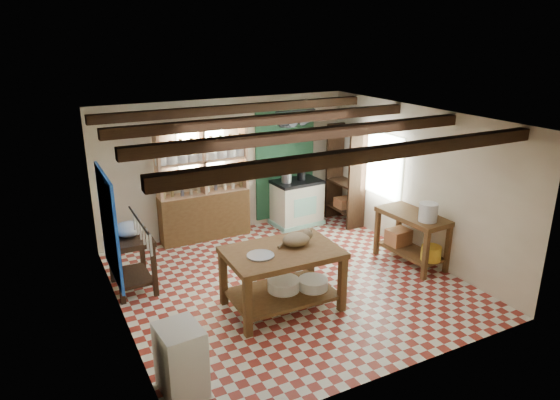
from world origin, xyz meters
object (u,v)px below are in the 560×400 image
work_table (282,279)px  prep_table (132,262)px  white_cabinet (181,360)px  right_counter (411,239)px  stove (297,202)px  cat (296,239)px

work_table → prep_table: size_ratio=1.79×
white_cabinet → right_counter: 4.60m
stove → white_cabinet: 5.23m
white_cabinet → right_counter: size_ratio=0.64×
right_counter → cat: size_ratio=2.99×
cat → stove: bearing=51.8°
stove → prep_table: 3.76m
stove → right_counter: bearing=-74.8°
stove → prep_table: size_ratio=1.08×
right_counter → cat: 2.43m
right_counter → work_table: bearing=-177.6°
stove → prep_table: stove is taller
prep_table → cat: 2.57m
work_table → white_cabinet: (-1.79, -1.06, -0.05)m
stove → white_cabinet: (-3.58, -3.82, -0.07)m
cat → white_cabinet: bearing=-160.3°
right_counter → cat: cat is taller
right_counter → stove: bearing=104.8°
work_table → stove: 3.28m
work_table → cat: bearing=11.3°
cat → work_table: bearing=-178.7°
stove → work_table: bearing=-126.1°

